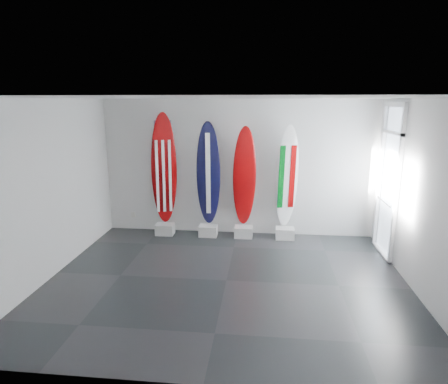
# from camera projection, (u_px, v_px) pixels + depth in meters

# --- Properties ---
(floor) EXTENTS (6.00, 6.00, 0.00)m
(floor) POSITION_uv_depth(u_px,v_px,m) (226.00, 280.00, 6.54)
(floor) COLOR black
(floor) RESTS_ON ground
(ceiling) EXTENTS (6.00, 6.00, 0.00)m
(ceiling) POSITION_uv_depth(u_px,v_px,m) (227.00, 98.00, 5.86)
(ceiling) COLOR white
(ceiling) RESTS_ON wall_back
(wall_back) EXTENTS (6.00, 0.00, 6.00)m
(wall_back) POSITION_uv_depth(u_px,v_px,m) (238.00, 168.00, 8.62)
(wall_back) COLOR white
(wall_back) RESTS_ON ground
(wall_front) EXTENTS (6.00, 0.00, 6.00)m
(wall_front) POSITION_uv_depth(u_px,v_px,m) (201.00, 253.00, 3.78)
(wall_front) COLOR white
(wall_front) RESTS_ON ground
(wall_left) EXTENTS (0.00, 5.00, 5.00)m
(wall_left) POSITION_uv_depth(u_px,v_px,m) (49.00, 190.00, 6.51)
(wall_left) COLOR white
(wall_left) RESTS_ON ground
(wall_right) EXTENTS (0.00, 5.00, 5.00)m
(wall_right) POSITION_uv_depth(u_px,v_px,m) (423.00, 199.00, 5.89)
(wall_right) COLOR white
(wall_right) RESTS_ON ground
(display_block_usa) EXTENTS (0.40, 0.30, 0.24)m
(display_block_usa) POSITION_uv_depth(u_px,v_px,m) (165.00, 229.00, 8.79)
(display_block_usa) COLOR silver
(display_block_usa) RESTS_ON floor
(surfboard_usa) EXTENTS (0.61, 0.40, 2.49)m
(surfboard_usa) POSITION_uv_depth(u_px,v_px,m) (164.00, 169.00, 8.58)
(surfboard_usa) COLOR #7C0506
(surfboard_usa) RESTS_ON display_block_usa
(display_block_navy) EXTENTS (0.40, 0.30, 0.24)m
(display_block_navy) POSITION_uv_depth(u_px,v_px,m) (208.00, 231.00, 8.69)
(display_block_navy) COLOR silver
(display_block_navy) RESTS_ON floor
(surfboard_navy) EXTENTS (0.54, 0.30, 2.31)m
(surfboard_navy) POSITION_uv_depth(u_px,v_px,m) (208.00, 174.00, 8.50)
(surfboard_navy) COLOR black
(surfboard_navy) RESTS_ON display_block_navy
(display_block_swiss) EXTENTS (0.40, 0.30, 0.24)m
(display_block_swiss) POSITION_uv_depth(u_px,v_px,m) (244.00, 232.00, 8.61)
(display_block_swiss) COLOR silver
(display_block_swiss) RESTS_ON floor
(surfboard_swiss) EXTENTS (0.55, 0.39, 2.22)m
(surfboard_swiss) POSITION_uv_depth(u_px,v_px,m) (244.00, 177.00, 8.43)
(surfboard_swiss) COLOR #7C0506
(surfboard_swiss) RESTS_ON display_block_swiss
(display_block_italy) EXTENTS (0.40, 0.30, 0.24)m
(display_block_italy) POSITION_uv_depth(u_px,v_px,m) (285.00, 233.00, 8.52)
(display_block_italy) COLOR silver
(display_block_italy) RESTS_ON floor
(surfboard_italy) EXTENTS (0.56, 0.37, 2.25)m
(surfboard_italy) POSITION_uv_depth(u_px,v_px,m) (287.00, 177.00, 8.33)
(surfboard_italy) COLOR white
(surfboard_italy) RESTS_ON display_block_italy
(wall_outlet) EXTENTS (0.09, 0.02, 0.13)m
(wall_outlet) POSITION_uv_depth(u_px,v_px,m) (133.00, 215.00, 9.11)
(wall_outlet) COLOR silver
(wall_outlet) RESTS_ON wall_back
(glass_door) EXTENTS (0.12, 1.16, 2.85)m
(glass_door) POSITION_uv_depth(u_px,v_px,m) (389.00, 183.00, 7.41)
(glass_door) COLOR white
(glass_door) RESTS_ON floor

